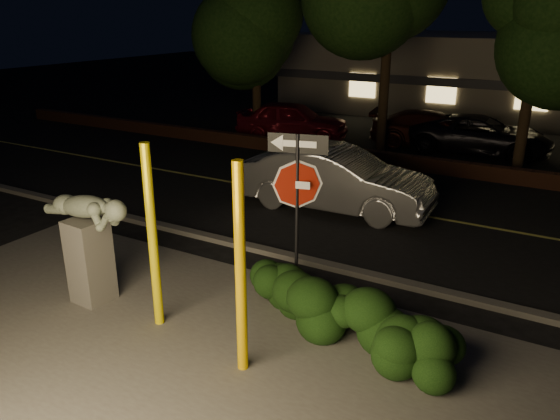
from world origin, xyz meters
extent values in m
plane|color=black|center=(0.00, 10.00, 0.00)|extent=(90.00, 90.00, 0.00)
cube|color=#4C4944|center=(0.00, -1.00, 0.01)|extent=(14.00, 6.00, 0.02)
cube|color=black|center=(0.00, 7.00, 0.01)|extent=(80.00, 8.00, 0.01)
cube|color=#B9B34A|center=(0.00, 7.00, 0.02)|extent=(80.00, 0.12, 0.00)
cube|color=#4C4944|center=(0.00, 2.90, 0.06)|extent=(80.00, 0.25, 0.12)
cube|color=#4D2718|center=(0.00, 11.30, 0.25)|extent=(40.00, 0.35, 0.50)
cube|color=black|center=(0.00, 17.00, 0.01)|extent=(40.00, 12.00, 0.01)
cube|color=gray|center=(0.00, 25.00, 2.00)|extent=(22.00, 10.00, 4.00)
cube|color=#333338|center=(0.00, 19.90, 2.00)|extent=(22.00, 0.20, 0.40)
cube|color=#FFD87F|center=(-6.00, 19.95, 1.60)|extent=(1.40, 0.08, 1.20)
cube|color=#FFD87F|center=(-2.00, 19.95, 1.60)|extent=(1.40, 0.08, 1.20)
cube|color=#FFD87F|center=(2.00, 19.95, 1.60)|extent=(1.40, 0.08, 1.20)
cylinder|color=black|center=(-8.00, 13.00, 1.88)|extent=(0.36, 0.36, 3.75)
ellipsoid|color=black|center=(-8.00, 13.00, 5.36)|extent=(4.60, 4.60, 4.14)
cylinder|color=black|center=(-2.50, 13.20, 2.12)|extent=(0.36, 0.36, 4.25)
cylinder|color=black|center=(2.50, 12.80, 2.00)|extent=(0.36, 0.36, 4.00)
cylinder|color=yellow|center=(-1.57, -0.53, 1.61)|extent=(0.16, 0.16, 3.22)
cylinder|color=#FABF04|center=(0.40, -0.88, 1.64)|extent=(0.16, 0.16, 3.28)
cylinder|color=black|center=(0.06, 1.46, 1.58)|extent=(0.07, 0.07, 3.16)
cube|color=white|center=(0.06, 1.46, 2.25)|extent=(0.47, 0.15, 0.14)
cube|color=black|center=(0.06, 1.46, 2.99)|extent=(1.04, 0.29, 0.34)
cube|color=white|center=(0.06, 1.46, 2.99)|extent=(0.66, 0.19, 0.14)
cube|color=#4C4944|center=(-3.18, -0.52, 0.81)|extent=(0.67, 0.67, 1.62)
sphere|color=slate|center=(-2.30, -0.58, 1.98)|extent=(0.38, 0.38, 0.38)
ellipsoid|color=black|center=(0.02, 1.15, 0.52)|extent=(2.00, 0.94, 1.04)
ellipsoid|color=black|center=(1.50, 0.72, 0.60)|extent=(2.05, 1.53, 1.20)
ellipsoid|color=black|center=(2.91, 0.21, 0.55)|extent=(1.77, 1.33, 1.09)
imported|color=#A1A1A5|center=(-1.32, 6.37, 0.85)|extent=(5.24, 1.98, 1.71)
imported|color=maroon|center=(-6.57, 13.53, 0.80)|extent=(5.01, 2.96, 1.60)
imported|color=#39130D|center=(-1.01, 14.99, 0.71)|extent=(5.14, 2.74, 1.42)
imported|color=black|center=(0.86, 14.84, 0.72)|extent=(5.33, 2.71, 1.44)
camera|label=1|loc=(4.36, -6.68, 5.12)|focal=35.00mm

